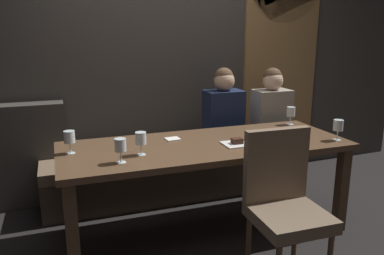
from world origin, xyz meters
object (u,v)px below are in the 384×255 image
Objects in this scene: dining_table at (206,154)px; diner_bearded at (271,109)px; wine_glass_near_left at (141,139)px; wine_glass_far_right at (120,146)px; wine_glass_center_front at (338,126)px; chair_near_side at (284,198)px; banquette_bench at (179,174)px; wine_glass_center_back at (69,138)px; diner_redhead at (224,111)px; dessert_plate at (236,143)px; wine_glass_end_right at (291,113)px.

diner_bearded reaches higher than dining_table.
wine_glass_near_left is 0.20m from wine_glass_far_right.
chair_near_side is at bearing -149.41° from wine_glass_center_front.
wine_glass_center_back is (-0.99, -0.62, 0.62)m from banquette_bench.
banquette_bench is 15.24× the size of wine_glass_far_right.
diner_redhead is 0.52m from diner_bearded.
chair_near_side is 1.46m from diner_redhead.
dining_table is 2.84× the size of diner_bearded.
dining_table is 13.41× the size of wine_glass_center_front.
chair_near_side is 5.16× the size of dessert_plate.
wine_glass_end_right is at bearing -39.82° from diner_redhead.
dining_table is 13.41× the size of wine_glass_far_right.
diner_redhead is 0.64m from wine_glass_end_right.
wine_glass_end_right is 1.95m from wine_glass_center_back.
wine_glass_end_right is (0.49, -0.41, 0.03)m from diner_redhead.
diner_bearded is (0.52, -0.03, -0.01)m from diner_redhead.
wine_glass_center_front is at bearing -60.88° from diner_redhead.
chair_near_side reaches higher than wine_glass_center_back.
dessert_plate is (0.20, -0.82, 0.53)m from banquette_bench.
banquette_bench is 15.24× the size of wine_glass_near_left.
banquette_bench is 1.21m from wine_glass_end_right.
wine_glass_center_back is (-1.24, 0.80, 0.29)m from chair_near_side.
wine_glass_center_front reaches higher than banquette_bench.
banquette_bench is at bearing 57.13° from wine_glass_near_left.
wine_glass_far_right is at bearing 178.76° from wine_glass_center_front.
diner_bearded reaches higher than chair_near_side.
wine_glass_far_right is at bearing -162.05° from wine_glass_end_right.
diner_bearded is 0.95m from wine_glass_center_front.
wine_glass_center_back is at bearing 175.39° from dining_table.
wine_glass_end_right reaches higher than banquette_bench.
wine_glass_end_right is at bearing 17.32° from dining_table.
wine_glass_end_right is at bearing -94.14° from diner_bearded.
chair_near_side is at bearing -32.92° from wine_glass_center_back.
wine_glass_far_right reaches higher than banquette_bench.
diner_bearded is at bearing 28.66° from wine_glass_far_right.
diner_bearded is 0.38m from wine_glass_end_right.
wine_glass_center_front reaches higher than dining_table.
wine_glass_center_front reaches higher than dessert_plate.
banquette_bench is 0.75m from diner_redhead.
wine_glass_center_front is at bearing -1.24° from wine_glass_far_right.
wine_glass_near_left is at bearing -140.34° from diner_redhead.
wine_glass_near_left is at bearing -122.87° from banquette_bench.
diner_bearded reaches higher than banquette_bench.
dining_table is 0.88× the size of banquette_bench.
dessert_plate is (-0.26, -0.82, -0.07)m from diner_redhead.
wine_glass_center_front is 0.82m from dessert_plate.
wine_glass_far_right is 0.44m from wine_glass_center_back.
diner_bearded is 4.72× the size of wine_glass_center_back.
wine_glass_center_back is at bearing -156.79° from diner_redhead.
wine_glass_center_back is at bearing -163.15° from diner_bearded.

